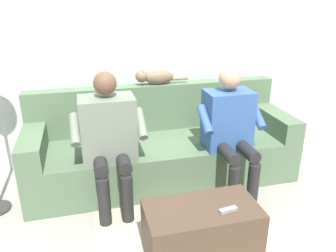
% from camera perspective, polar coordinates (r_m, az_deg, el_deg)
% --- Properties ---
extents(ground_plane, '(8.00, 8.00, 0.00)m').
position_cam_1_polar(ground_plane, '(2.87, 2.56, -15.34)').
color(ground_plane, gray).
extents(back_wall, '(5.37, 0.06, 2.75)m').
position_cam_1_polar(back_wall, '(3.54, -3.28, 15.89)').
color(back_wall, silver).
rests_on(back_wall, ground).
extents(couch, '(2.52, 0.81, 0.88)m').
position_cam_1_polar(couch, '(3.32, -1.03, -3.91)').
color(couch, '#516B4C').
rests_on(couch, ground).
extents(coffee_table, '(0.77, 0.41, 0.39)m').
position_cam_1_polar(coffee_table, '(2.44, 5.67, -17.36)').
color(coffee_table, '#4C3828').
rests_on(coffee_table, ground).
extents(person_left_seated, '(0.56, 0.58, 1.15)m').
position_cam_1_polar(person_left_seated, '(3.02, 10.46, 0.15)').
color(person_left_seated, '#335693').
rests_on(person_left_seated, ground).
extents(person_right_seated, '(0.60, 0.53, 1.16)m').
position_cam_1_polar(person_right_seated, '(2.78, -10.00, -1.41)').
color(person_right_seated, slate).
rests_on(person_right_seated, ground).
extents(cat_on_backrest, '(0.53, 0.12, 0.16)m').
position_cam_1_polar(cat_on_backrest, '(3.36, -2.24, 8.32)').
color(cat_on_backrest, '#756047').
rests_on(cat_on_backrest, couch).
extents(remote_gray, '(0.13, 0.06, 0.02)m').
position_cam_1_polar(remote_gray, '(2.30, 10.15, -13.84)').
color(remote_gray, gray).
rests_on(remote_gray, coffee_table).
extents(floor_rug, '(1.42, 1.42, 0.01)m').
position_cam_1_polar(floor_rug, '(2.66, 4.38, -18.69)').
color(floor_rug, '#B7AD93').
rests_on(floor_rug, ground).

